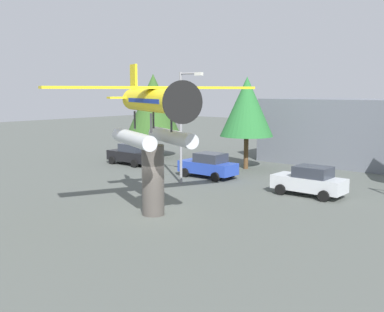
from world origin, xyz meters
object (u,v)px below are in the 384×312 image
object	(u,v)px
car_far_silver	(310,181)
storefront_building	(358,132)
floatplane_monument	(153,111)
tree_east	(247,107)
car_mid_blue	(208,165)
display_pedestal	(153,180)
car_near_black	(131,154)
tree_west	(153,104)
streetlight_primary	(183,119)

from	to	relation	value
car_far_silver	storefront_building	size ratio (longest dim) A/B	0.27
floatplane_monument	tree_east	size ratio (longest dim) A/B	1.38
floatplane_monument	car_mid_blue	world-z (taller)	floatplane_monument
display_pedestal	car_mid_blue	world-z (taller)	display_pedestal
floatplane_monument	car_near_black	bearing A→B (deg)	166.31
car_far_silver	storefront_building	world-z (taller)	storefront_building
tree_east	tree_west	bearing A→B (deg)	-179.82
car_near_black	streetlight_primary	world-z (taller)	streetlight_primary
car_far_silver	streetlight_primary	xyz separation A→B (m)	(-7.98, -2.05, 3.39)
car_mid_blue	tree_east	xyz separation A→B (m)	(-0.02, 4.85, 3.97)
car_near_black	car_far_silver	distance (m)	16.59
car_far_silver	streetlight_primary	distance (m)	8.91
tree_west	tree_east	world-z (taller)	tree_west
car_mid_blue	storefront_building	size ratio (longest dim) A/B	0.27
display_pedestal	streetlight_primary	size ratio (longest dim) A/B	0.48
display_pedestal	car_near_black	xyz separation A→B (m)	(-12.46, 10.13, -0.87)
floatplane_monument	car_near_black	world-z (taller)	floatplane_monument
car_far_silver	tree_east	bearing A→B (deg)	-34.71
car_far_silver	tree_east	distance (m)	10.61
car_mid_blue	streetlight_primary	xyz separation A→B (m)	(0.09, -2.80, 3.39)
car_mid_blue	streetlight_primary	bearing A→B (deg)	91.84
car_near_black	tree_east	size ratio (longest dim) A/B	0.59
car_near_black	storefront_building	xyz separation A→B (m)	(14.46, 11.87, 1.82)
storefront_building	car_far_silver	bearing A→B (deg)	-81.01
floatplane_monument	storefront_building	distance (m)	22.27
streetlight_primary	tree_east	size ratio (longest dim) A/B	1.02
car_mid_blue	car_far_silver	size ratio (longest dim) A/B	1.00
streetlight_primary	display_pedestal	bearing A→B (deg)	-60.17
car_mid_blue	car_near_black	bearing A→B (deg)	-3.56
display_pedestal	car_near_black	world-z (taller)	display_pedestal
display_pedestal	car_mid_blue	bearing A→B (deg)	112.57
car_near_black	display_pedestal	bearing A→B (deg)	140.88
display_pedestal	tree_east	bearing A→B (deg)	105.51
car_far_silver	tree_east	xyz separation A→B (m)	(-8.09, 5.60, 3.97)
display_pedestal	car_near_black	distance (m)	16.09
display_pedestal	storefront_building	bearing A→B (deg)	84.81
car_far_silver	car_near_black	bearing A→B (deg)	-4.41
display_pedestal	tree_west	distance (m)	20.40
display_pedestal	tree_west	bearing A→B (deg)	134.28
tree_east	car_near_black	bearing A→B (deg)	-152.90
floatplane_monument	car_far_silver	distance (m)	10.65
floatplane_monument	storefront_building	world-z (taller)	floatplane_monument
tree_west	tree_east	size ratio (longest dim) A/B	1.06
car_far_silver	storefront_building	distance (m)	13.43
storefront_building	tree_east	size ratio (longest dim) A/B	2.13
streetlight_primary	storefront_building	world-z (taller)	streetlight_primary
car_far_silver	streetlight_primary	bearing A→B (deg)	14.41
storefront_building	car_mid_blue	bearing A→B (deg)	-115.80
streetlight_primary	car_far_silver	bearing A→B (deg)	14.41
storefront_building	tree_west	size ratio (longest dim) A/B	2.01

